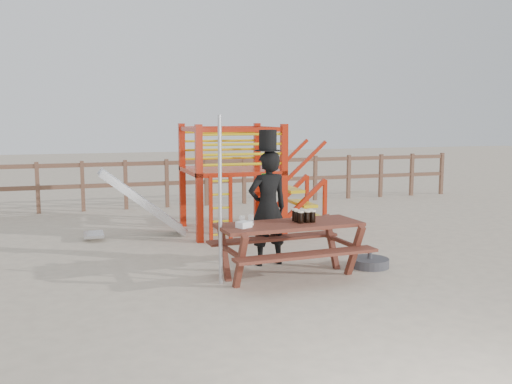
% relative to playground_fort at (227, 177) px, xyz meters
% --- Properties ---
extents(ground, '(60.00, 60.00, 0.00)m').
position_rel_playground_fort_xyz_m(ground, '(-0.12, -3.58, -1.07)').
color(ground, '#C4B399').
rests_on(ground, ground).
extents(back_fence, '(15.09, 0.09, 1.20)m').
position_rel_playground_fort_xyz_m(back_fence, '(-0.12, 3.42, -0.34)').
color(back_fence, brown).
rests_on(back_fence, ground).
extents(playground_fort, '(4.71, 1.84, 2.10)m').
position_rel_playground_fort_xyz_m(playground_fort, '(0.00, 0.00, 0.00)').
color(playground_fort, '#AB200B').
rests_on(playground_fort, ground).
extents(picnic_table, '(2.08, 1.50, 0.77)m').
position_rel_playground_fort_xyz_m(picnic_table, '(-0.03, -3.38, -0.59)').
color(picnic_table, maroon).
rests_on(picnic_table, ground).
extents(man_with_hat, '(0.68, 0.49, 2.04)m').
position_rel_playground_fort_xyz_m(man_with_hat, '(-0.08, -2.61, -0.16)').
color(man_with_hat, black).
rests_on(man_with_hat, ground).
extents(metal_pole, '(0.05, 0.05, 2.25)m').
position_rel_playground_fort_xyz_m(metal_pole, '(-1.01, -3.37, 0.05)').
color(metal_pole, '#B2B2B7').
rests_on(metal_pole, ground).
extents(parasol_base, '(0.57, 0.57, 0.24)m').
position_rel_playground_fort_xyz_m(parasol_base, '(1.32, -3.23, -1.00)').
color(parasol_base, '#36363B').
rests_on(parasol_base, ground).
extents(paper_bag, '(0.22, 0.21, 0.08)m').
position_rel_playground_fort_xyz_m(paper_bag, '(-0.72, -3.50, -0.26)').
color(paper_bag, white).
rests_on(paper_bag, picnic_table).
extents(stout_pints, '(0.28, 0.28, 0.17)m').
position_rel_playground_fort_xyz_m(stout_pints, '(0.19, -3.36, -0.21)').
color(stout_pints, black).
rests_on(stout_pints, picnic_table).
extents(empty_glasses, '(0.22, 0.12, 0.15)m').
position_rel_playground_fort_xyz_m(empty_glasses, '(-0.65, -3.38, -0.23)').
color(empty_glasses, silver).
rests_on(empty_glasses, picnic_table).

